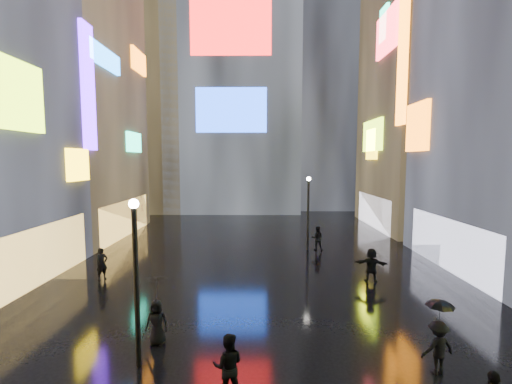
{
  "coord_description": "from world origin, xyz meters",
  "views": [
    {
      "loc": [
        0.11,
        -2.34,
        6.33
      ],
      "look_at": [
        0.0,
        12.0,
        5.0
      ],
      "focal_mm": 24.0,
      "sensor_mm": 36.0,
      "label": 1
    }
  ],
  "objects": [
    {
      "name": "pedestrian_6",
      "position": [
        -8.22,
        15.33,
        0.85
      ],
      "size": [
        0.69,
        0.74,
        1.7
      ],
      "primitive_type": "imported",
      "rotation": [
        0.0,
        0.0,
        0.95
      ],
      "color": "black",
      "rests_on": "ground"
    },
    {
      "name": "tower_main",
      "position": [
        -3.0,
        43.97,
        21.01
      ],
      "size": [
        16.0,
        14.2,
        42.0
      ],
      "color": "black",
      "rests_on": "ground"
    },
    {
      "name": "lamp_near",
      "position": [
        -3.58,
        7.63,
        2.94
      ],
      "size": [
        0.3,
        0.3,
        5.2
      ],
      "color": "black",
      "rests_on": "ground"
    },
    {
      "name": "ground",
      "position": [
        0.0,
        20.0,
        0.0
      ],
      "size": [
        140.0,
        140.0,
        0.0
      ],
      "primitive_type": "plane",
      "color": "black",
      "rests_on": "ground"
    },
    {
      "name": "lamp_far",
      "position": [
        3.59,
        21.43,
        2.94
      ],
      "size": [
        0.3,
        0.3,
        5.2
      ],
      "color": "black",
      "rests_on": "ground"
    },
    {
      "name": "building_left_far",
      "position": [
        -15.98,
        26.0,
        10.98
      ],
      "size": [
        10.28,
        12.0,
        22.0
      ],
      "color": "black",
      "rests_on": "ground"
    },
    {
      "name": "umbrella_1",
      "position": [
        5.43,
        7.36,
        1.95
      ],
      "size": [
        1.09,
        1.09,
        0.68
      ],
      "primitive_type": "imported",
      "rotation": [
        0.0,
        0.0,
        5.59
      ],
      "color": "black",
      "rests_on": "pedestrian_2"
    },
    {
      "name": "pedestrian_4",
      "position": [
        -3.39,
        8.92,
        0.78
      ],
      "size": [
        0.78,
        0.53,
        1.56
      ],
      "primitive_type": "imported",
      "rotation": [
        0.0,
        0.0,
        -0.05
      ],
      "color": "black",
      "rests_on": "ground"
    },
    {
      "name": "tower_flank_right",
      "position": [
        9.0,
        46.0,
        17.0
      ],
      "size": [
        12.0,
        12.0,
        34.0
      ],
      "primitive_type": "cube",
      "color": "black",
      "rests_on": "ground"
    },
    {
      "name": "tower_flank_left",
      "position": [
        -14.0,
        42.0,
        13.0
      ],
      "size": [
        10.0,
        10.0,
        26.0
      ],
      "primitive_type": "cube",
      "color": "black",
      "rests_on": "ground"
    },
    {
      "name": "building_right_far",
      "position": [
        15.98,
        30.0,
        13.98
      ],
      "size": [
        10.28,
        12.0,
        28.0
      ],
      "color": "black",
      "rests_on": "ground"
    },
    {
      "name": "umbrella_2",
      "position": [
        -3.39,
        8.92,
        1.98
      ],
      "size": [
        1.19,
        1.18,
        0.84
      ],
      "primitive_type": "imported",
      "rotation": [
        0.0,
        0.0,
        4.37
      ],
      "color": "black",
      "rests_on": "pedestrian_4"
    },
    {
      "name": "pedestrian_2",
      "position": [
        5.43,
        7.36,
        0.8
      ],
      "size": [
        1.14,
        0.81,
        1.6
      ],
      "primitive_type": "imported",
      "rotation": [
        0.0,
        0.0,
        3.36
      ],
      "color": "black",
      "rests_on": "ground"
    },
    {
      "name": "pedestrian_1",
      "position": [
        -0.7,
        6.29,
        0.88
      ],
      "size": [
        0.87,
        0.69,
        1.75
      ],
      "primitive_type": "imported",
      "rotation": [
        0.0,
        0.0,
        3.17
      ],
      "color": "black",
      "rests_on": "ground"
    },
    {
      "name": "pedestrian_5",
      "position": [
        5.98,
        15.04,
        0.9
      ],
      "size": [
        1.74,
        0.91,
        1.79
      ],
      "primitive_type": "imported",
      "rotation": [
        0.0,
        0.0,
        2.9
      ],
      "color": "black",
      "rests_on": "ground"
    },
    {
      "name": "pedestrian_7",
      "position": [
        4.26,
        21.43,
        0.84
      ],
      "size": [
        0.89,
        0.73,
        1.69
      ],
      "primitive_type": "imported",
      "rotation": [
        0.0,
        0.0,
        3.03
      ],
      "color": "black",
      "rests_on": "ground"
    }
  ]
}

